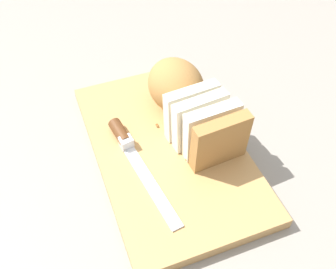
# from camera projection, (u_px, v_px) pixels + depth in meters

# --- Properties ---
(ground_plane) EXTENTS (3.00, 3.00, 0.00)m
(ground_plane) POSITION_uv_depth(u_px,v_px,m) (168.00, 154.00, 0.71)
(ground_plane) COLOR gray
(cutting_board) EXTENTS (0.42, 0.26, 0.02)m
(cutting_board) POSITION_uv_depth(u_px,v_px,m) (168.00, 150.00, 0.70)
(cutting_board) COLOR tan
(cutting_board) RESTS_ON ground_plane
(bread_loaf) EXTENTS (0.23, 0.11, 0.10)m
(bread_loaf) POSITION_uv_depth(u_px,v_px,m) (187.00, 101.00, 0.70)
(bread_loaf) COLOR #A8753D
(bread_loaf) RESTS_ON cutting_board
(bread_knife) EXTENTS (0.24, 0.05, 0.02)m
(bread_knife) POSITION_uv_depth(u_px,v_px,m) (128.00, 145.00, 0.69)
(bread_knife) COLOR silver
(bread_knife) RESTS_ON cutting_board
(crumb_near_knife) EXTENTS (0.00, 0.00, 0.00)m
(crumb_near_knife) POSITION_uv_depth(u_px,v_px,m) (159.00, 126.00, 0.73)
(crumb_near_knife) COLOR #996633
(crumb_near_knife) RESTS_ON cutting_board
(crumb_near_loaf) EXTENTS (0.01, 0.01, 0.01)m
(crumb_near_loaf) POSITION_uv_depth(u_px,v_px,m) (187.00, 159.00, 0.67)
(crumb_near_loaf) COLOR #996633
(crumb_near_loaf) RESTS_ON cutting_board
(crumb_stray_left) EXTENTS (0.01, 0.01, 0.01)m
(crumb_stray_left) POSITION_uv_depth(u_px,v_px,m) (182.00, 138.00, 0.70)
(crumb_stray_left) COLOR #996633
(crumb_stray_left) RESTS_ON cutting_board
(crumb_stray_right) EXTENTS (0.00, 0.00, 0.00)m
(crumb_stray_right) POSITION_uv_depth(u_px,v_px,m) (154.00, 125.00, 0.73)
(crumb_stray_right) COLOR #996633
(crumb_stray_right) RESTS_ON cutting_board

